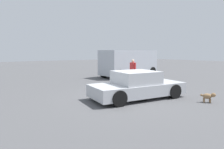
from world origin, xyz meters
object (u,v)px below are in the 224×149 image
object	(u,v)px
pedestrian	(133,69)
sedan_foreground	(137,86)
van_white	(129,62)
dog	(208,96)

from	to	relation	value
pedestrian	sedan_foreground	bearing A→B (deg)	-123.71
sedan_foreground	van_white	xyz separation A→B (m)	(4.95, 6.40, 0.63)
dog	pedestrian	xyz separation A→B (m)	(1.12, 6.00, 0.67)
dog	sedan_foreground	bearing A→B (deg)	179.38
dog	van_white	bearing A→B (deg)	120.79
sedan_foreground	pedestrian	size ratio (longest dim) A/B	2.83
van_white	dog	bearing A→B (deg)	64.31
dog	van_white	distance (m)	9.28
sedan_foreground	pedestrian	bearing A→B (deg)	58.28
dog	pedestrian	bearing A→B (deg)	129.63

